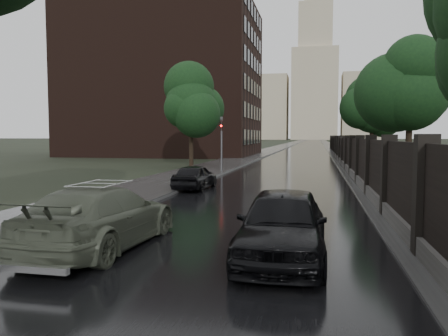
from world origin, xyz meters
TOP-DOWN VIEW (x-y plane):
  - road at (0.00, 190.00)m, footprint 8.00×420.00m
  - sidewalk_left at (-6.00, 190.00)m, footprint 4.00×420.00m
  - verge_right at (5.50, 190.00)m, footprint 3.00×420.00m
  - fence_right at (4.60, 32.01)m, footprint 0.45×75.72m
  - tree_left_far at (-8.00, 30.00)m, footprint 4.25×4.25m
  - tree_right_b at (7.50, 22.00)m, footprint 4.08×4.08m
  - tree_right_c at (7.50, 40.00)m, footprint 4.08×4.08m
  - traffic_light at (-4.30, 24.99)m, footprint 0.16×0.32m
  - brick_building at (-18.00, 52.00)m, footprint 24.00×18.00m
  - stalinist_tower at (0.00, 300.00)m, footprint 92.00×30.00m
  - volga_sedan at (-2.67, 4.28)m, footprint 2.23×5.19m
  - hatchback_left at (-3.60, 15.65)m, footprint 1.62×3.75m
  - car_right_near at (1.60, 4.21)m, footprint 1.83×4.51m

SIDE VIEW (x-z plane):
  - road at x=0.00m, z-range 0.00..0.02m
  - verge_right at x=5.50m, z-range 0.00..0.08m
  - sidewalk_left at x=-6.00m, z-range 0.00..0.16m
  - hatchback_left at x=-3.60m, z-range 0.00..1.26m
  - volga_sedan at x=-2.67m, z-range 0.00..1.49m
  - car_right_near at x=1.60m, z-range 0.00..1.54m
  - fence_right at x=4.60m, z-range -0.34..2.36m
  - traffic_light at x=-4.30m, z-range 0.40..4.40m
  - tree_right_b at x=7.50m, z-range 1.44..8.46m
  - tree_right_c at x=7.50m, z-range 1.44..8.46m
  - tree_left_far at x=-8.00m, z-range 1.55..8.94m
  - brick_building at x=-18.00m, z-range 0.00..20.00m
  - stalinist_tower at x=0.00m, z-range -41.12..117.88m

